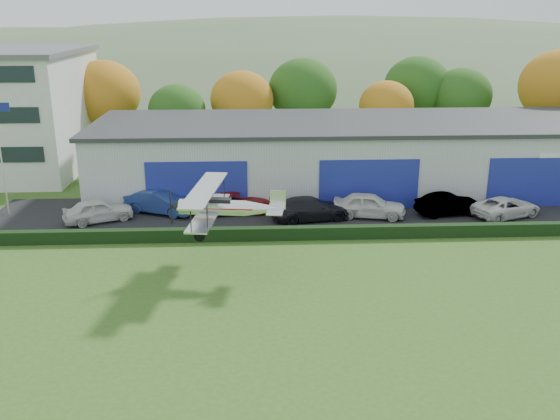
{
  "coord_description": "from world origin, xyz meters",
  "views": [
    {
      "loc": [
        -3.24,
        -18.92,
        13.31
      ],
      "look_at": [
        -1.68,
        12.96,
        2.96
      ],
      "focal_mm": 39.18,
      "sensor_mm": 36.0,
      "label": 1
    }
  ],
  "objects_px": {
    "car_0": "(98,210)",
    "biplane": "(222,206)",
    "car_3": "(311,208)",
    "car_1": "(161,202)",
    "car_2": "(236,202)",
    "car_4": "(369,205)",
    "car_6": "(506,207)",
    "hangar": "(355,154)",
    "flagpole": "(1,146)",
    "car_5": "(449,204)"
  },
  "relations": [
    {
      "from": "car_5",
      "to": "car_3",
      "type": "bearing_deg",
      "value": 83.45
    },
    {
      "from": "car_1",
      "to": "car_2",
      "type": "bearing_deg",
      "value": -66.42
    },
    {
      "from": "flagpole",
      "to": "biplane",
      "type": "xyz_separation_m",
      "value": [
        15.1,
        -10.19,
        -1.19
      ]
    },
    {
      "from": "car_5",
      "to": "car_6",
      "type": "xyz_separation_m",
      "value": [
        3.76,
        -0.57,
        -0.07
      ]
    },
    {
      "from": "car_3",
      "to": "hangar",
      "type": "bearing_deg",
      "value": -38.08
    },
    {
      "from": "hangar",
      "to": "biplane",
      "type": "relative_size",
      "value": 5.74
    },
    {
      "from": "flagpole",
      "to": "biplane",
      "type": "relative_size",
      "value": 1.13
    },
    {
      "from": "car_5",
      "to": "car_0",
      "type": "bearing_deg",
      "value": 80.9
    },
    {
      "from": "biplane",
      "to": "flagpole",
      "type": "bearing_deg",
      "value": 153.75
    },
    {
      "from": "flagpole",
      "to": "car_0",
      "type": "xyz_separation_m",
      "value": [
        6.5,
        -1.95,
        -3.97
      ]
    },
    {
      "from": "car_2",
      "to": "car_5",
      "type": "relative_size",
      "value": 1.13
    },
    {
      "from": "car_4",
      "to": "biplane",
      "type": "xyz_separation_m",
      "value": [
        -9.51,
        -8.32,
        2.72
      ]
    },
    {
      "from": "hangar",
      "to": "car_6",
      "type": "distance_m",
      "value": 12.39
    },
    {
      "from": "hangar",
      "to": "car_4",
      "type": "bearing_deg",
      "value": -91.99
    },
    {
      "from": "car_1",
      "to": "car_3",
      "type": "distance_m",
      "value": 10.37
    },
    {
      "from": "car_5",
      "to": "car_1",
      "type": "bearing_deg",
      "value": 76.39
    },
    {
      "from": "car_3",
      "to": "car_6",
      "type": "relative_size",
      "value": 1.09
    },
    {
      "from": "car_6",
      "to": "car_5",
      "type": "bearing_deg",
      "value": 59.22
    },
    {
      "from": "car_4",
      "to": "flagpole",
      "type": "bearing_deg",
      "value": 97.44
    },
    {
      "from": "car_4",
      "to": "car_5",
      "type": "relative_size",
      "value": 1.08
    },
    {
      "from": "hangar",
      "to": "biplane",
      "type": "xyz_separation_m",
      "value": [
        -9.79,
        -16.17,
        0.94
      ]
    },
    {
      "from": "biplane",
      "to": "car_6",
      "type": "bearing_deg",
      "value": 30.56
    },
    {
      "from": "flagpole",
      "to": "car_2",
      "type": "distance_m",
      "value": 16.09
    },
    {
      "from": "car_4",
      "to": "car_3",
      "type": "bearing_deg",
      "value": 106.9
    },
    {
      "from": "hangar",
      "to": "flagpole",
      "type": "distance_m",
      "value": 25.68
    },
    {
      "from": "flagpole",
      "to": "car_4",
      "type": "relative_size",
      "value": 1.64
    },
    {
      "from": "flagpole",
      "to": "car_3",
      "type": "bearing_deg",
      "value": -6.18
    },
    {
      "from": "car_3",
      "to": "car_6",
      "type": "distance_m",
      "value": 13.34
    },
    {
      "from": "flagpole",
      "to": "car_1",
      "type": "xyz_separation_m",
      "value": [
        10.39,
        -0.35,
        -3.91
      ]
    },
    {
      "from": "hangar",
      "to": "car_4",
      "type": "height_order",
      "value": "hangar"
    },
    {
      "from": "flagpole",
      "to": "car_6",
      "type": "height_order",
      "value": "flagpole"
    },
    {
      "from": "car_4",
      "to": "car_5",
      "type": "distance_m",
      "value": 5.56
    },
    {
      "from": "car_4",
      "to": "biplane",
      "type": "relative_size",
      "value": 0.69
    },
    {
      "from": "car_5",
      "to": "hangar",
      "type": "bearing_deg",
      "value": 24.83
    },
    {
      "from": "hangar",
      "to": "car_2",
      "type": "bearing_deg",
      "value": -145.65
    },
    {
      "from": "car_4",
      "to": "car_6",
      "type": "distance_m",
      "value": 9.33
    },
    {
      "from": "hangar",
      "to": "car_6",
      "type": "relative_size",
      "value": 8.36
    },
    {
      "from": "car_0",
      "to": "hangar",
      "type": "bearing_deg",
      "value": -91.51
    },
    {
      "from": "car_1",
      "to": "car_6",
      "type": "relative_size",
      "value": 1.03
    },
    {
      "from": "hangar",
      "to": "car_5",
      "type": "relative_size",
      "value": 8.96
    },
    {
      "from": "hangar",
      "to": "car_1",
      "type": "relative_size",
      "value": 8.09
    },
    {
      "from": "car_1",
      "to": "car_2",
      "type": "distance_m",
      "value": 5.19
    },
    {
      "from": "hangar",
      "to": "car_2",
      "type": "relative_size",
      "value": 7.95
    },
    {
      "from": "biplane",
      "to": "car_3",
      "type": "bearing_deg",
      "value": 63.13
    },
    {
      "from": "car_0",
      "to": "car_6",
      "type": "height_order",
      "value": "car_0"
    },
    {
      "from": "car_0",
      "to": "biplane",
      "type": "relative_size",
      "value": 0.64
    },
    {
      "from": "car_1",
      "to": "car_3",
      "type": "relative_size",
      "value": 0.94
    },
    {
      "from": "car_6",
      "to": "biplane",
      "type": "distance_m",
      "value": 20.63
    },
    {
      "from": "car_1",
      "to": "car_2",
      "type": "height_order",
      "value": "car_1"
    },
    {
      "from": "car_4",
      "to": "car_1",
      "type": "bearing_deg",
      "value": 95.71
    }
  ]
}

